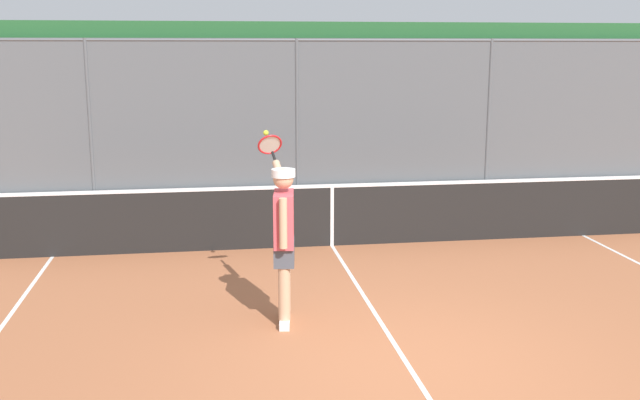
# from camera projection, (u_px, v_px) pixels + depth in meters

# --- Properties ---
(ground_plane) EXTENTS (60.00, 60.00, 0.00)m
(ground_plane) POSITION_uv_depth(u_px,v_px,m) (408.00, 366.00, 7.11)
(ground_plane) COLOR #A8603D
(fence_backdrop) EXTENTS (19.60, 1.37, 3.50)m
(fence_backdrop) POSITION_uv_depth(u_px,v_px,m) (293.00, 107.00, 15.91)
(fence_backdrop) COLOR #565B60
(fence_backdrop) RESTS_ON ground
(tennis_net) EXTENTS (10.68, 0.09, 1.07)m
(tennis_net) POSITION_uv_depth(u_px,v_px,m) (332.00, 214.00, 11.30)
(tennis_net) COLOR #2D2D2D
(tennis_net) RESTS_ON ground
(tennis_player) EXTENTS (0.37, 1.45, 2.03)m
(tennis_player) POSITION_uv_depth(u_px,v_px,m) (284.00, 233.00, 8.04)
(tennis_player) COLOR silver
(tennis_player) RESTS_ON ground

